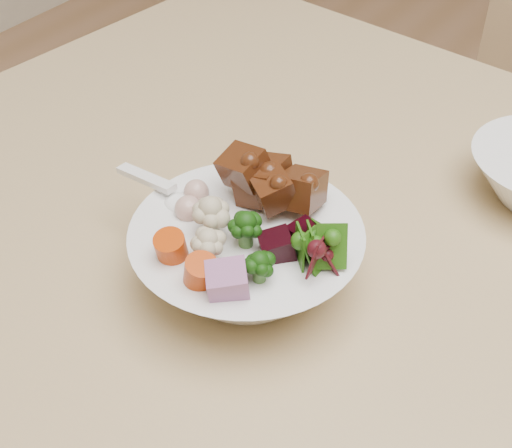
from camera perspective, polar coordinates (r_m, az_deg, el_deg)
food_bowl at (r=0.65m, az=-0.56°, el=-2.30°), size 0.21×0.21×0.11m
soup_spoon at (r=0.67m, az=-6.63°, el=2.09°), size 0.11×0.04×0.02m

